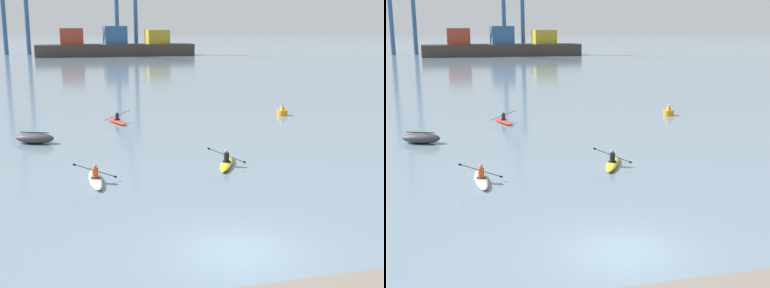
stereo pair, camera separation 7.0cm
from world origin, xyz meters
TOP-DOWN VIEW (x-y plane):
  - ground_plane at (0.00, 0.00)m, footprint 800.00×800.00m
  - container_barge at (10.42, 122.89)m, footprint 40.81×8.97m
  - capsized_dinghy at (-7.15, 19.28)m, footprint 2.82×2.00m
  - channel_buoy at (13.30, 25.22)m, footprint 0.90×0.90m
  - kayak_yellow at (3.24, 10.62)m, footprint 2.02×3.33m
  - kayak_white at (-4.02, 9.37)m, footprint 2.16×3.41m
  - kayak_red at (-1.02, 25.34)m, footprint 2.16×3.44m

SIDE VIEW (x-z plane):
  - ground_plane at x=0.00m, z-range 0.00..0.00m
  - kayak_white at x=-4.02m, z-range -0.36..0.71m
  - kayak_red at x=-1.02m, z-range -0.31..0.66m
  - kayak_yellow at x=3.24m, z-range -0.34..0.69m
  - capsized_dinghy at x=-7.15m, z-range -0.03..0.73m
  - channel_buoy at x=13.30m, z-range -0.14..0.86m
  - container_barge at x=10.42m, z-range -1.29..6.39m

